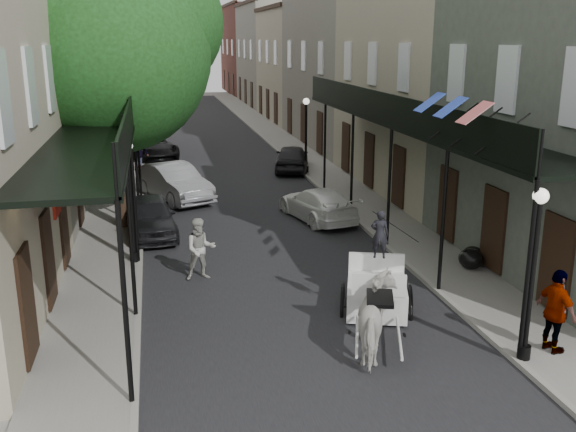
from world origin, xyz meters
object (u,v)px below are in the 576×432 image
lamppost_right_near (532,273)px  lamppost_right_far (306,134)px  pedestrian_sidewalk_right (556,311)px  car_right_far (292,158)px  pedestrian_walking (200,249)px  lamppost_left (131,200)px  car_left_mid (174,182)px  car_left_far (150,146)px  tree_far (132,54)px  horse (379,319)px  car_left_near (151,216)px  tree_near (123,44)px  car_right_near (318,204)px  carriage (377,266)px  pedestrian_sidewalk_left (138,151)px

lamppost_right_near → lamppost_right_far: 20.00m
pedestrian_sidewalk_right → car_right_far: size_ratio=0.46×
car_right_far → pedestrian_walking: bearing=82.7°
lamppost_left → car_left_mid: bearing=79.4°
lamppost_right_far → car_left_far: (-7.70, 6.15, -1.34)m
car_right_far → lamppost_right_near: bearing=105.8°
tree_far → horse: size_ratio=4.28×
pedestrian_walking → lamppost_right_far: bearing=60.5°
pedestrian_sidewalk_right → car_left_near: 13.76m
lamppost_left → car_right_far: 15.17m
tree_near → tree_far: 14.02m
car_left_mid → car_right_far: car_left_mid is taller
car_left_mid → car_right_near: size_ratio=1.10×
pedestrian_walking → lamppost_right_near: bearing=-50.0°
carriage → car_right_near: bearing=104.3°
car_left_mid → tree_far: bearing=75.6°
horse → lamppost_left: bearing=-34.6°
car_left_mid → car_left_far: 10.20m
pedestrian_sidewalk_right → car_left_far: pedestrian_sidewalk_right is taller
lamppost_left → car_left_near: lamppost_left is taller
pedestrian_sidewalk_left → car_right_far: (7.80, -1.39, -0.41)m
car_left_far → lamppost_left: bearing=-106.6°
horse → pedestrian_sidewalk_right: bearing=-174.5°
car_right_near → lamppost_right_near: bearing=84.7°
car_right_near → lamppost_right_far: bearing=-112.8°
lamppost_right_far → car_left_mid: lamppost_right_far is taller
car_left_near → car_right_far: 12.32m
lamppost_left → horse: size_ratio=1.84×
pedestrian_walking → car_right_far: pedestrian_walking is taller
carriage → pedestrian_sidewalk_right: (2.84, -3.35, -0.05)m
horse → pedestrian_walking: 6.39m
tree_far → car_right_near: 16.81m
car_right_far → car_right_near: bearing=98.3°
pedestrian_sidewalk_left → car_left_mid: (1.60, -6.39, -0.33)m
tree_near → tree_far: tree_near is taller
tree_near → carriage: size_ratio=3.39×
lamppost_left → horse: (5.31, -7.00, -1.20)m
carriage → pedestrian_sidewalk_right: size_ratio=1.52×
tree_far → car_right_near: bearing=-64.6°
pedestrian_sidewalk_right → car_left_mid: size_ratio=0.40×
car_left_mid → lamppost_right_far: bearing=7.3°
lamppost_left → pedestrian_walking: bearing=-40.3°
lamppost_right_near → pedestrian_sidewalk_left: bearing=110.3°
tree_far → pedestrian_sidewalk_right: bearing=-70.7°
lamppost_right_near → pedestrian_sidewalk_left: size_ratio=1.90×
lamppost_left → pedestrian_sidewalk_right: (8.98, -7.83, -1.00)m
lamppost_left → pedestrian_sidewalk_left: size_ratio=1.90×
tree_near → lamppost_right_near: bearing=-55.7°
pedestrian_walking → pedestrian_sidewalk_left: (-1.99, 15.99, 0.20)m
lamppost_right_near → horse: bearing=160.9°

